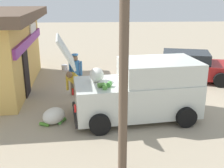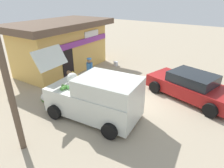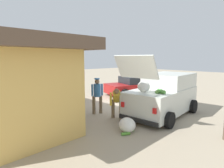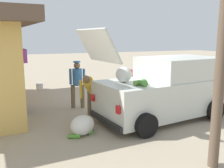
{
  "view_description": "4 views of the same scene",
  "coord_description": "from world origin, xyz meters",
  "px_view_note": "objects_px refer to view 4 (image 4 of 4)",
  "views": [
    {
      "loc": [
        -10.86,
        1.88,
        3.92
      ],
      "look_at": [
        -1.3,
        1.29,
        0.76
      ],
      "focal_mm": 43.96,
      "sensor_mm": 36.0,
      "label": 1
    },
    {
      "loc": [
        -7.92,
        -4.2,
        4.82
      ],
      "look_at": [
        -0.71,
        0.89,
        0.76
      ],
      "focal_mm": 30.82,
      "sensor_mm": 36.0,
      "label": 2
    },
    {
      "loc": [
        -7.33,
        7.98,
        2.64
      ],
      "look_at": [
        0.12,
        1.31,
        1.26
      ],
      "focal_mm": 30.14,
      "sensor_mm": 36.0,
      "label": 3
    },
    {
      "loc": [
        -8.91,
        4.96,
        2.54
      ],
      "look_at": [
        -0.25,
        1.28,
        0.76
      ],
      "focal_mm": 39.98,
      "sensor_mm": 36.0,
      "label": 4
    }
  ],
  "objects_px": {
    "unloaded_banana_pile": "(83,125)",
    "parked_sedan": "(164,75)",
    "delivery_van": "(165,89)",
    "vendor_standing": "(77,81)",
    "customer_bending": "(91,91)",
    "paint_bucket": "(40,86)"
  },
  "relations": [
    {
      "from": "delivery_van",
      "to": "vendor_standing",
      "type": "xyz_separation_m",
      "value": [
        2.15,
        2.25,
        0.03
      ]
    },
    {
      "from": "delivery_van",
      "to": "parked_sedan",
      "type": "relative_size",
      "value": 0.97
    },
    {
      "from": "delivery_van",
      "to": "vendor_standing",
      "type": "distance_m",
      "value": 3.11
    },
    {
      "from": "delivery_van",
      "to": "parked_sedan",
      "type": "xyz_separation_m",
      "value": [
        4.14,
        -2.83,
        -0.32
      ]
    },
    {
      "from": "customer_bending",
      "to": "vendor_standing",
      "type": "bearing_deg",
      "value": 5.57
    },
    {
      "from": "customer_bending",
      "to": "paint_bucket",
      "type": "distance_m",
      "value": 5.27
    },
    {
      "from": "paint_bucket",
      "to": "parked_sedan",
      "type": "bearing_deg",
      "value": -107.84
    },
    {
      "from": "delivery_van",
      "to": "customer_bending",
      "type": "bearing_deg",
      "value": 66.47
    },
    {
      "from": "parked_sedan",
      "to": "paint_bucket",
      "type": "xyz_separation_m",
      "value": [
        1.92,
        5.95,
        -0.47
      ]
    },
    {
      "from": "unloaded_banana_pile",
      "to": "paint_bucket",
      "type": "bearing_deg",
      "value": 2.88
    },
    {
      "from": "customer_bending",
      "to": "parked_sedan",
      "type": "bearing_deg",
      "value": -57.13
    },
    {
      "from": "unloaded_banana_pile",
      "to": "parked_sedan",
      "type": "bearing_deg",
      "value": -51.51
    },
    {
      "from": "vendor_standing",
      "to": "parked_sedan",
      "type": "bearing_deg",
      "value": -68.66
    },
    {
      "from": "unloaded_banana_pile",
      "to": "paint_bucket",
      "type": "height_order",
      "value": "unloaded_banana_pile"
    },
    {
      "from": "vendor_standing",
      "to": "customer_bending",
      "type": "distance_m",
      "value": 1.23
    },
    {
      "from": "parked_sedan",
      "to": "customer_bending",
      "type": "height_order",
      "value": "customer_bending"
    },
    {
      "from": "delivery_van",
      "to": "unloaded_banana_pile",
      "type": "relative_size",
      "value": 4.72
    },
    {
      "from": "vendor_standing",
      "to": "customer_bending",
      "type": "relative_size",
      "value": 1.21
    },
    {
      "from": "delivery_van",
      "to": "paint_bucket",
      "type": "height_order",
      "value": "delivery_van"
    },
    {
      "from": "delivery_van",
      "to": "vendor_standing",
      "type": "relative_size",
      "value": 2.7
    },
    {
      "from": "parked_sedan",
      "to": "customer_bending",
      "type": "bearing_deg",
      "value": 122.87
    },
    {
      "from": "unloaded_banana_pile",
      "to": "delivery_van",
      "type": "bearing_deg",
      "value": -83.02
    }
  ]
}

